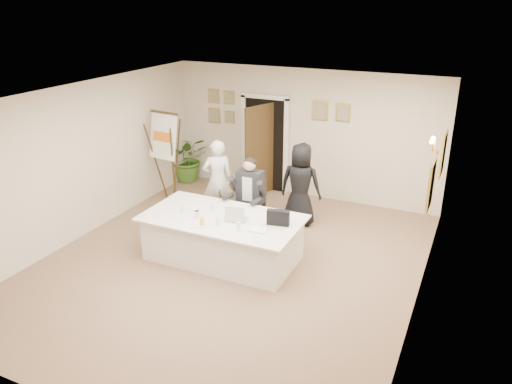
{
  "coord_description": "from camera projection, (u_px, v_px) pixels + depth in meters",
  "views": [
    {
      "loc": [
        3.5,
        -6.48,
        4.2
      ],
      "look_at": [
        0.21,
        0.6,
        1.12
      ],
      "focal_mm": 35.0,
      "sensor_mm": 36.0,
      "label": 1
    }
  ],
  "objects": [
    {
      "name": "plate_mid",
      "position": [
        181.0,
        219.0,
        8.18
      ],
      "size": [
        0.27,
        0.27,
        0.01
      ],
      "primitive_type": "cylinder",
      "rotation": [
        0.0,
        0.0,
        -0.33
      ],
      "color": "white",
      "rests_on": "conference_table"
    },
    {
      "name": "laptop",
      "position": [
        238.0,
        212.0,
        8.13
      ],
      "size": [
        0.4,
        0.42,
        0.28
      ],
      "primitive_type": null,
      "rotation": [
        0.0,
        0.0,
        0.24
      ],
      "color": "#B7BABC",
      "rests_on": "conference_table"
    },
    {
      "name": "wall_sconce",
      "position": [
        435.0,
        146.0,
        7.49
      ],
      "size": [
        0.2,
        0.3,
        0.24
      ],
      "primitive_type": null,
      "color": "#D48944",
      "rests_on": "wall_right"
    },
    {
      "name": "pictures_right_wall",
      "position": [
        437.0,
        168.0,
        7.59
      ],
      "size": [
        0.06,
        2.2,
        0.8
      ],
      "primitive_type": null,
      "color": "gold",
      "rests_on": "wall_right"
    },
    {
      "name": "plate_left",
      "position": [
        161.0,
        214.0,
        8.37
      ],
      "size": [
        0.28,
        0.28,
        0.01
      ],
      "primitive_type": "cylinder",
      "rotation": [
        0.0,
        0.0,
        -0.2
      ],
      "color": "white",
      "rests_on": "conference_table"
    },
    {
      "name": "oj_glass",
      "position": [
        202.0,
        222.0,
        7.94
      ],
      "size": [
        0.08,
        0.08,
        0.13
      ],
      "primitive_type": "cylinder",
      "rotation": [
        0.0,
        0.0,
        0.18
      ],
      "color": "gold",
      "rests_on": "conference_table"
    },
    {
      "name": "laptop_bag",
      "position": [
        278.0,
        218.0,
        7.94
      ],
      "size": [
        0.38,
        0.17,
        0.25
      ],
      "primitive_type": "cube",
      "rotation": [
        0.0,
        0.0,
        0.19
      ],
      "color": "black",
      "rests_on": "conference_table"
    },
    {
      "name": "ceiling",
      "position": [
        226.0,
        97.0,
        7.35
      ],
      "size": [
        6.0,
        7.0,
        0.02
      ],
      "primitive_type": "cube",
      "color": "white",
      "rests_on": "wall_back"
    },
    {
      "name": "pictures_back_wall",
      "position": [
        269.0,
        110.0,
        10.94
      ],
      "size": [
        3.4,
        0.06,
        0.8
      ],
      "primitive_type": null,
      "color": "gold",
      "rests_on": "wall_back"
    },
    {
      "name": "glass_a",
      "position": [
        182.0,
        208.0,
        8.45
      ],
      "size": [
        0.07,
        0.07,
        0.14
      ],
      "primitive_type": "cylinder",
      "rotation": [
        0.0,
        0.0,
        -0.12
      ],
      "color": "silver",
      "rests_on": "conference_table"
    },
    {
      "name": "plate_near",
      "position": [
        198.0,
        226.0,
        7.95
      ],
      "size": [
        0.28,
        0.28,
        0.01
      ],
      "primitive_type": "cylinder",
      "rotation": [
        0.0,
        0.0,
        -0.31
      ],
      "color": "white",
      "rests_on": "conference_table"
    },
    {
      "name": "wall_left",
      "position": [
        82.0,
        161.0,
        9.04
      ],
      "size": [
        0.1,
        7.0,
        2.8
      ],
      "primitive_type": "cube",
      "color": "#EFE3CA",
      "rests_on": "floor"
    },
    {
      "name": "wall_back",
      "position": [
        304.0,
        134.0,
        10.82
      ],
      "size": [
        6.0,
        0.1,
        2.8
      ],
      "primitive_type": "cube",
      "color": "#EFE3CA",
      "rests_on": "floor"
    },
    {
      "name": "standing_man",
      "position": [
        218.0,
        180.0,
        9.87
      ],
      "size": [
        0.7,
        0.67,
        1.61
      ],
      "primitive_type": "imported",
      "rotation": [
        0.0,
        0.0,
        3.8
      ],
      "color": "silver",
      "rests_on": "floor"
    },
    {
      "name": "flip_chart",
      "position": [
        168.0,
        161.0,
        10.67
      ],
      "size": [
        0.69,
        0.46,
        1.94
      ],
      "color": "#322210",
      "rests_on": "floor"
    },
    {
      "name": "potted_palm",
      "position": [
        188.0,
        158.0,
        11.97
      ],
      "size": [
        1.3,
        1.25,
        1.11
      ],
      "primitive_type": "imported",
      "rotation": [
        0.0,
        0.0,
        0.51
      ],
      "color": "#3B6421",
      "rests_on": "floor"
    },
    {
      "name": "seated_man",
      "position": [
        249.0,
        197.0,
        9.16
      ],
      "size": [
        0.77,
        0.81,
        1.52
      ],
      "primitive_type": null,
      "rotation": [
        0.0,
        0.0,
        0.19
      ],
      "color": "black",
      "rests_on": "floor"
    },
    {
      "name": "conference_table",
      "position": [
        223.0,
        238.0,
        8.41
      ],
      "size": [
        2.64,
        1.41,
        0.78
      ],
      "color": "silver",
      "rests_on": "floor"
    },
    {
      "name": "wall_front",
      "position": [
        62.0,
        300.0,
        4.92
      ],
      "size": [
        6.0,
        0.1,
        2.8
      ],
      "primitive_type": "cube",
      "color": "#EFE3CA",
      "rests_on": "floor"
    },
    {
      "name": "glass_c",
      "position": [
        238.0,
        226.0,
        7.78
      ],
      "size": [
        0.08,
        0.08,
        0.14
      ],
      "primitive_type": "cylinder",
      "rotation": [
        0.0,
        0.0,
        0.32
      ],
      "color": "silver",
      "rests_on": "conference_table"
    },
    {
      "name": "wall_right",
      "position": [
        426.0,
        219.0,
        6.69
      ],
      "size": [
        0.1,
        7.0,
        2.8
      ],
      "primitive_type": "cube",
      "color": "#EFE3CA",
      "rests_on": "floor"
    },
    {
      "name": "glass_d",
      "position": [
        213.0,
        207.0,
        8.49
      ],
      "size": [
        0.07,
        0.07,
        0.14
      ],
      "primitive_type": "cylinder",
      "rotation": [
        0.0,
        0.0,
        -0.07
      ],
      "color": "silver",
      "rests_on": "conference_table"
    },
    {
      "name": "steel_jug",
      "position": [
        197.0,
        214.0,
        8.26
      ],
      "size": [
        0.1,
        0.1,
        0.11
      ],
      "primitive_type": "cylinder",
      "rotation": [
        0.0,
        0.0,
        -0.24
      ],
      "color": "silver",
      "rests_on": "conference_table"
    },
    {
      "name": "paper_stack",
      "position": [
        258.0,
        230.0,
        7.79
      ],
      "size": [
        0.3,
        0.22,
        0.03
      ],
      "primitive_type": "cube",
      "rotation": [
        0.0,
        0.0,
        0.1
      ],
      "color": "white",
      "rests_on": "conference_table"
    },
    {
      "name": "doorway",
      "position": [
        263.0,
        147.0,
        11.15
      ],
      "size": [
        1.14,
        0.86,
        2.2
      ],
      "color": "black",
      "rests_on": "floor"
    },
    {
      "name": "standing_woman",
      "position": [
        300.0,
        185.0,
        9.57
      ],
      "size": [
        0.84,
        0.58,
        1.64
      ],
      "primitive_type": "imported",
      "rotation": [
        0.0,
        0.0,
        3.22
      ],
      "color": "black",
      "rests_on": "floor"
    },
    {
      "name": "glass_b",
      "position": [
        218.0,
        221.0,
        7.95
      ],
      "size": [
        0.07,
        0.07,
        0.14
      ],
      "primitive_type": "cylinder",
      "rotation": [
        0.0,
        0.0,
        -0.08
      ],
      "color": "silver",
      "rests_on": "conference_table"
    },
    {
      "name": "floor",
      "position": [
        230.0,
        264.0,
        8.38
      ],
      "size": [
        7.0,
        7.0,
        0.0
      ],
      "primitive_type": "plane",
      "color": "brown",
      "rests_on": "ground"
    }
  ]
}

